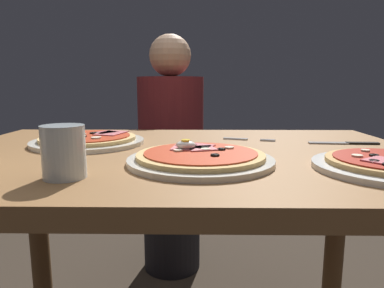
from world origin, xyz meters
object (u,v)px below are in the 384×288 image
at_px(knife, 349,143).
at_px(fork, 245,139).
at_px(dining_table, 181,196).
at_px(diner_person, 171,162).
at_px(pizza_across_left, 88,140).
at_px(pizza_foreground, 200,158).
at_px(water_glass_far, 64,155).

bearing_deg(knife, fork, 166.71).
relative_size(dining_table, knife, 6.35).
distance_m(dining_table, diner_person, 0.82).
relative_size(pizza_across_left, knife, 1.61).
bearing_deg(dining_table, pizza_foreground, -70.88).
relative_size(pizza_foreground, diner_person, 0.27).
relative_size(dining_table, pizza_foreground, 3.92).
xyz_separation_m(water_glass_far, diner_person, (0.11, 1.07, -0.26)).
distance_m(pizza_foreground, water_glass_far, 0.28).
relative_size(fork, knife, 0.80).
height_order(dining_table, pizza_foreground, pizza_foreground).
height_order(dining_table, knife, knife).
bearing_deg(pizza_across_left, pizza_foreground, -36.64).
bearing_deg(diner_person, pizza_across_left, 75.76).
xyz_separation_m(dining_table, water_glass_far, (-0.20, -0.26, 0.16)).
bearing_deg(diner_person, fork, 113.51).
xyz_separation_m(water_glass_far, fork, (0.39, 0.44, -0.04)).
bearing_deg(knife, diner_person, 128.72).
distance_m(dining_table, knife, 0.50).
xyz_separation_m(pizza_across_left, knife, (0.74, 0.01, -0.01)).
bearing_deg(pizza_across_left, water_glass_far, -78.97).
bearing_deg(pizza_across_left, fork, 9.73).
height_order(pizza_foreground, diner_person, diner_person).
relative_size(pizza_foreground, water_glass_far, 3.28).
bearing_deg(fork, knife, -13.29).
xyz_separation_m(pizza_foreground, fork, (0.14, 0.31, -0.01)).
xyz_separation_m(pizza_across_left, diner_person, (0.18, 0.71, -0.23)).
relative_size(fork, diner_person, 0.13).
xyz_separation_m(knife, diner_person, (-0.56, 0.70, -0.22)).
distance_m(dining_table, pizza_across_left, 0.32).
height_order(pizza_foreground, knife, pizza_foreground).
relative_size(dining_table, water_glass_far, 12.86).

